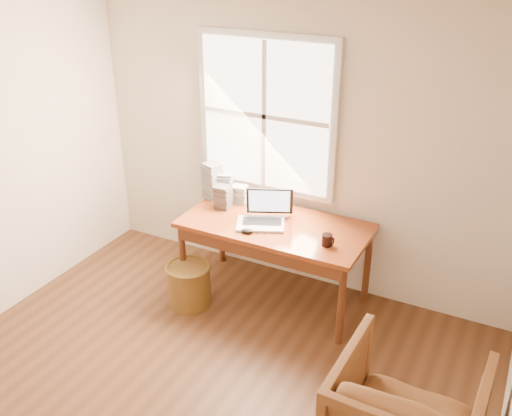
{
  "coord_description": "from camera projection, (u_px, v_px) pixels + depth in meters",
  "views": [
    {
      "loc": [
        1.84,
        -2.11,
        2.98
      ],
      "look_at": [
        -0.11,
        1.65,
        0.94
      ],
      "focal_mm": 40.0,
      "sensor_mm": 36.0,
      "label": 1
    }
  ],
  "objects": [
    {
      "name": "cd_stack_a",
      "position": [
        225.0,
        186.0,
        5.27
      ],
      "size": [
        0.16,
        0.15,
        0.25
      ],
      "primitive_type": "cube",
      "rotation": [
        0.0,
        0.0,
        0.33
      ],
      "color": "silver",
      "rests_on": "desk"
    },
    {
      "name": "mouse",
      "position": [
        247.0,
        231.0,
        4.7
      ],
      "size": [
        0.11,
        0.08,
        0.04
      ],
      "primitive_type": "ellipsoid",
      "rotation": [
        0.0,
        0.0,
        0.16
      ],
      "color": "black",
      "rests_on": "desk"
    },
    {
      "name": "wicker_stool",
      "position": [
        189.0,
        285.0,
        5.02
      ],
      "size": [
        0.47,
        0.47,
        0.37
      ],
      "primitive_type": "cylinder",
      "rotation": [
        0.0,
        0.0,
        0.33
      ],
      "color": "brown",
      "rests_on": "room_shell"
    },
    {
      "name": "laptop",
      "position": [
        261.0,
        209.0,
        4.76
      ],
      "size": [
        0.56,
        0.57,
        0.31
      ],
      "primitive_type": null,
      "rotation": [
        0.0,
        0.0,
        0.42
      ],
      "color": "silver",
      "rests_on": "desk"
    },
    {
      "name": "cd_stack_d",
      "position": [
        240.0,
        195.0,
        5.2
      ],
      "size": [
        0.15,
        0.13,
        0.17
      ],
      "primitive_type": "cube",
      "rotation": [
        0.0,
        0.0,
        0.14
      ],
      "color": "silver",
      "rests_on": "desk"
    },
    {
      "name": "cd_stack_b",
      "position": [
        223.0,
        197.0,
        5.09
      ],
      "size": [
        0.14,
        0.12,
        0.21
      ],
      "primitive_type": "cube",
      "rotation": [
        0.0,
        0.0,
        0.02
      ],
      "color": "black",
      "rests_on": "desk"
    },
    {
      "name": "coffee_mug",
      "position": [
        327.0,
        240.0,
        4.5
      ],
      "size": [
        0.1,
        0.1,
        0.1
      ],
      "primitive_type": "cylinder",
      "rotation": [
        0.0,
        0.0,
        0.21
      ],
      "color": "black",
      "rests_on": "desk"
    },
    {
      "name": "desk",
      "position": [
        275.0,
        226.0,
        4.87
      ],
      "size": [
        1.6,
        0.8,
        0.04
      ],
      "primitive_type": "cube",
      "color": "brown",
      "rests_on": "room_shell"
    },
    {
      "name": "room_shell",
      "position": [
        152.0,
        250.0,
        3.31
      ],
      "size": [
        4.04,
        4.54,
        2.64
      ],
      "color": "#53321C",
      "rests_on": "ground"
    },
    {
      "name": "cd_stack_c",
      "position": [
        212.0,
        181.0,
        5.27
      ],
      "size": [
        0.19,
        0.17,
        0.34
      ],
      "primitive_type": "cube",
      "rotation": [
        0.0,
        0.0,
        -0.33
      ],
      "color": "#A8A8B6",
      "rests_on": "desk"
    }
  ]
}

